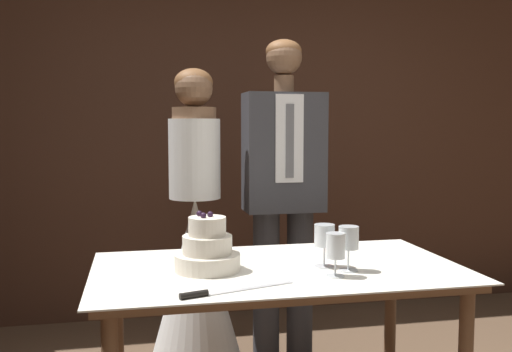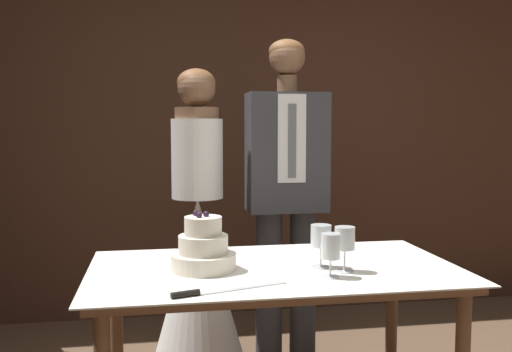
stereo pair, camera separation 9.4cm
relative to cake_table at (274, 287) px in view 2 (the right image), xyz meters
name	(u,v)px [view 2 (the right image)]	position (x,y,z in m)	size (l,w,h in m)	color
wall_back	(246,126)	(0.18, 1.86, 0.65)	(5.29, 0.12, 2.71)	#472B1E
cake_table	(274,287)	(0.00, 0.00, 0.00)	(1.49, 0.84, 0.78)	brown
tiered_cake	(203,250)	(-0.29, 0.00, 0.17)	(0.26, 0.26, 0.24)	silver
cake_knife	(208,292)	(-0.30, -0.33, 0.09)	(0.42, 0.15, 0.02)	silver
wine_glass_near	(330,247)	(0.18, -0.19, 0.20)	(0.07, 0.07, 0.17)	silver
wine_glass_middle	(345,240)	(0.26, -0.12, 0.21)	(0.08, 0.08, 0.18)	silver
wine_glass_far	(321,238)	(0.18, -0.04, 0.21)	(0.08, 0.08, 0.18)	silver
bride	(198,261)	(-0.25, 0.87, -0.09)	(0.54, 0.54, 1.67)	white
groom	(286,185)	(0.25, 0.87, 0.33)	(0.44, 0.25, 1.83)	#38383D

